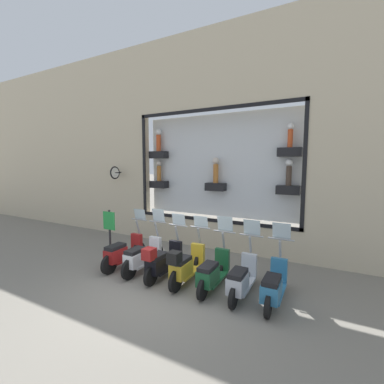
# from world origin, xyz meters

# --- Properties ---
(ground_plane) EXTENTS (120.00, 120.00, 0.00)m
(ground_plane) POSITION_xyz_m (0.00, 0.00, 0.00)
(ground_plane) COLOR gray
(building_facade) EXTENTS (1.18, 36.00, 7.60)m
(building_facade) POSITION_xyz_m (3.60, 0.00, 3.86)
(building_facade) COLOR beige
(building_facade) RESTS_ON ground_plane
(scooter_teal_0) EXTENTS (1.79, 0.61, 1.63)m
(scooter_teal_0) POSITION_xyz_m (0.67, -2.64, 0.42)
(scooter_teal_0) COLOR black
(scooter_teal_0) RESTS_ON ground_plane
(scooter_silver_1) EXTENTS (1.79, 0.61, 1.63)m
(scooter_silver_1) POSITION_xyz_m (0.67, -1.92, 0.42)
(scooter_silver_1) COLOR black
(scooter_silver_1) RESTS_ON ground_plane
(scooter_green_2) EXTENTS (1.79, 0.60, 1.65)m
(scooter_green_2) POSITION_xyz_m (0.67, -1.21, 0.42)
(scooter_green_2) COLOR black
(scooter_green_2) RESTS_ON ground_plane
(scooter_yellow_3) EXTENTS (1.81, 0.60, 1.59)m
(scooter_yellow_3) POSITION_xyz_m (0.61, -0.49, 0.48)
(scooter_yellow_3) COLOR black
(scooter_yellow_3) RESTS_ON ground_plane
(scooter_black_4) EXTENTS (1.80, 0.60, 1.59)m
(scooter_black_4) POSITION_xyz_m (0.61, 0.23, 0.47)
(scooter_black_4) COLOR black
(scooter_black_4) RESTS_ON ground_plane
(scooter_white_5) EXTENTS (1.81, 0.60, 1.68)m
(scooter_white_5) POSITION_xyz_m (0.68, 0.94, 0.45)
(scooter_white_5) COLOR black
(scooter_white_5) RESTS_ON ground_plane
(scooter_red_6) EXTENTS (1.81, 0.60, 1.61)m
(scooter_red_6) POSITION_xyz_m (0.67, 1.66, 0.44)
(scooter_red_6) COLOR black
(scooter_red_6) RESTS_ON ground_plane
(shop_sign_post) EXTENTS (0.36, 0.45, 1.64)m
(shop_sign_post) POSITION_xyz_m (0.79, 2.27, 0.88)
(shop_sign_post) COLOR #232326
(shop_sign_post) RESTS_ON ground_plane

